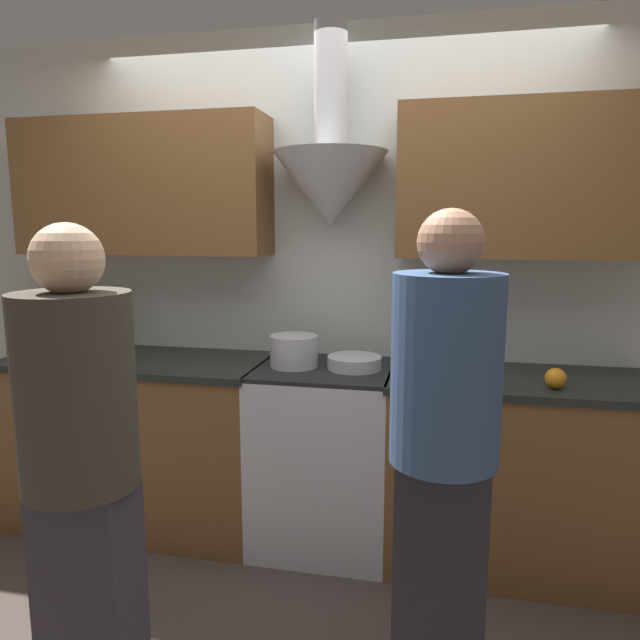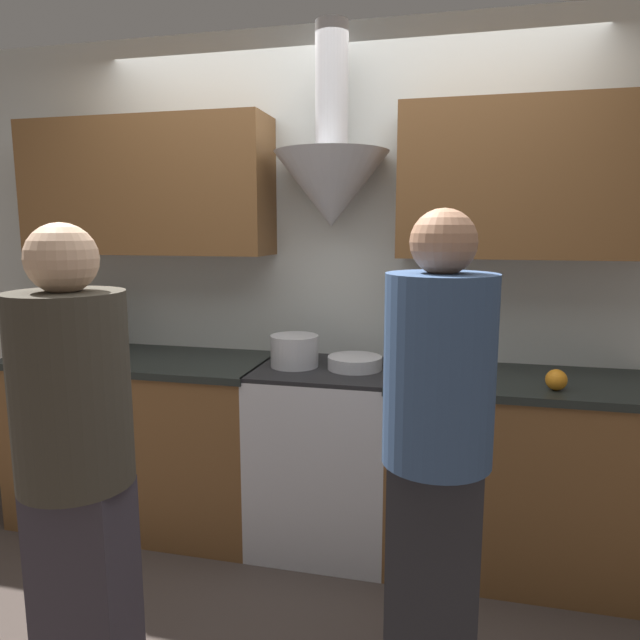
# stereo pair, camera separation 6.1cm
# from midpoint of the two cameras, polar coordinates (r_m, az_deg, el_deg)

# --- Properties ---
(ground_plane) EXTENTS (12.00, 12.00, 0.00)m
(ground_plane) POSITION_cam_midpoint_polar(r_m,az_deg,el_deg) (2.86, -0.57, -24.49)
(ground_plane) COLOR #423833
(wall_back) EXTENTS (8.40, 0.57, 2.60)m
(wall_back) POSITION_cam_midpoint_polar(r_m,az_deg,el_deg) (2.99, 1.60, 7.00)
(wall_back) COLOR silver
(wall_back) RESTS_ON ground_plane
(counter_left) EXTENTS (1.37, 0.62, 0.91)m
(counter_left) POSITION_cam_midpoint_polar(r_m,az_deg,el_deg) (3.29, -16.67, -11.29)
(counter_left) COLOR brown
(counter_left) RESTS_ON ground_plane
(counter_right) EXTENTS (1.19, 0.62, 0.91)m
(counter_right) POSITION_cam_midpoint_polar(r_m,az_deg,el_deg) (2.91, 19.54, -14.23)
(counter_right) COLOR brown
(counter_right) RESTS_ON ground_plane
(stove_range) EXTENTS (0.66, 0.60, 0.91)m
(stove_range) POSITION_cam_midpoint_polar(r_m,az_deg,el_deg) (2.95, 1.08, -13.32)
(stove_range) COLOR silver
(stove_range) RESTS_ON ground_plane
(wine_bottle_0) EXTENTS (0.07, 0.07, 0.34)m
(wine_bottle_0) POSITION_cam_midpoint_polar(r_m,az_deg,el_deg) (3.50, -25.39, -0.54)
(wine_bottle_0) COLOR black
(wine_bottle_0) RESTS_ON counter_left
(wine_bottle_1) EXTENTS (0.07, 0.07, 0.33)m
(wine_bottle_1) POSITION_cam_midpoint_polar(r_m,az_deg,el_deg) (3.44, -24.37, -0.60)
(wine_bottle_1) COLOR black
(wine_bottle_1) RESTS_ON counter_left
(wine_bottle_2) EXTENTS (0.07, 0.07, 0.35)m
(wine_bottle_2) POSITION_cam_midpoint_polar(r_m,az_deg,el_deg) (3.41, -22.97, -0.55)
(wine_bottle_2) COLOR black
(wine_bottle_2) RESTS_ON counter_left
(wine_bottle_3) EXTENTS (0.07, 0.07, 0.34)m
(wine_bottle_3) POSITION_cam_midpoint_polar(r_m,az_deg,el_deg) (3.34, -21.93, -0.83)
(wine_bottle_3) COLOR black
(wine_bottle_3) RESTS_ON counter_left
(wine_bottle_4) EXTENTS (0.08, 0.08, 0.34)m
(wine_bottle_4) POSITION_cam_midpoint_polar(r_m,az_deg,el_deg) (3.29, -20.72, -0.82)
(wine_bottle_4) COLOR black
(wine_bottle_4) RESTS_ON counter_left
(stock_pot) EXTENTS (0.24, 0.24, 0.15)m
(stock_pot) POSITION_cam_midpoint_polar(r_m,az_deg,el_deg) (2.81, -1.94, -3.10)
(stock_pot) COLOR silver
(stock_pot) RESTS_ON stove_range
(mixing_bowl) EXTENTS (0.26, 0.26, 0.06)m
(mixing_bowl) POSITION_cam_midpoint_polar(r_m,az_deg,el_deg) (2.77, 4.13, -4.28)
(mixing_bowl) COLOR silver
(mixing_bowl) RESTS_ON stove_range
(orange_fruit) EXTENTS (0.09, 0.09, 0.09)m
(orange_fruit) POSITION_cam_midpoint_polar(r_m,az_deg,el_deg) (2.61, 23.18, -5.52)
(orange_fruit) COLOR orange
(orange_fruit) RESTS_ON counter_right
(person_foreground_left) EXTENTS (0.34, 0.34, 1.60)m
(person_foreground_left) POSITION_cam_midpoint_polar(r_m,az_deg,el_deg) (1.93, -22.34, -12.92)
(person_foreground_left) COLOR #38333D
(person_foreground_left) RESTS_ON ground_plane
(person_foreground_right) EXTENTS (0.33, 0.33, 1.64)m
(person_foreground_right) POSITION_cam_midpoint_polar(r_m,az_deg,el_deg) (1.82, 12.52, -12.91)
(person_foreground_right) COLOR #28282D
(person_foreground_right) RESTS_ON ground_plane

